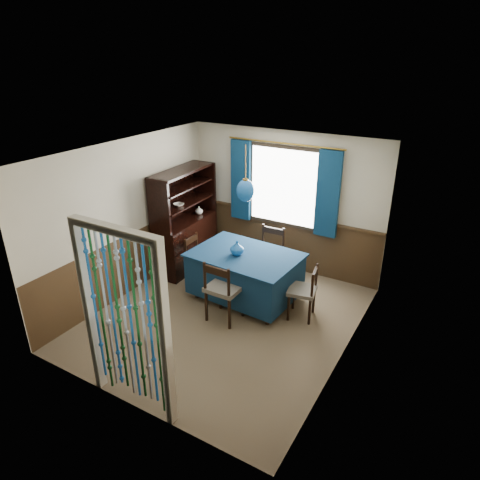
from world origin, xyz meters
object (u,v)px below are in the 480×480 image
Objects in this scene: chair_far at (269,253)px; dining_table at (245,273)px; vase_sideboard at (199,210)px; sideboard at (185,234)px; vase_table at (237,249)px; chair_near at (223,289)px; pendant_lamp at (245,191)px; chair_right at (304,291)px; bowl_shelf at (179,205)px; chair_left at (198,258)px.

dining_table is at bearing 86.99° from chair_far.
vase_sideboard is (-1.49, 0.06, 0.50)m from chair_far.
sideboard reaches higher than vase_table.
chair_near is 0.53× the size of sideboard.
sideboard is (-1.55, -0.31, 0.13)m from chair_far.
sideboard is at bearing 162.74° from pendant_lamp.
vase_table is (1.42, -0.55, 0.27)m from sideboard.
chair_right is 2.63m from bowl_shelf.
chair_right is 5.16× the size of vase_sideboard.
bowl_shelf is 0.65m from vase_sideboard.
pendant_lamp is (-0.03, -0.78, 1.33)m from chair_far.
chair_left is (-0.99, 0.11, -0.02)m from dining_table.
sideboard is (-0.54, 0.36, 0.19)m from chair_left.
bowl_shelf is (-1.46, 0.26, 0.82)m from dining_table.
dining_table is at bearing 82.30° from chair_left.
chair_left is at bearing -17.34° from bowl_shelf.
pendant_lamp is at bearing -10.03° from bowl_shelf.
bowl_shelf is at bearing 166.18° from vase_table.
pendant_lamp reaches higher than dining_table.
pendant_lamp is at bearing -29.95° from vase_sideboard.
chair_left is at bearing 142.84° from chair_near.
chair_near is 6.02× the size of vase_sideboard.
chair_far is at bearing 90.47° from chair_near.
chair_near is 2.17m from vase_sideboard.
sideboard is 9.67× the size of bowl_shelf.
chair_far reaches higher than dining_table.
dining_table is 0.99m from chair_left.
chair_left is (-1.01, -0.67, -0.06)m from chair_far.
sideboard is 2.18× the size of pendant_lamp.
chair_far reaches higher than chair_right.
dining_table is at bearing 92.38° from chair_near.
vase_sideboard is at bearing 150.05° from pendant_lamp.
vase_table is at bearing 76.80° from chair_left.
chair_right is 2.59m from sideboard.
vase_sideboard is (0.00, 0.58, -0.28)m from bowl_shelf.
chair_left is at bearing 173.64° from pendant_lamp.
pendant_lamp is at bearing 82.30° from chair_left.
vase_sideboard reaches higher than dining_table.
dining_table is at bearing -10.03° from bowl_shelf.
sideboard is at bearing 10.24° from chair_far.
chair_left is at bearing 75.38° from chair_right.
vase_sideboard reaches higher than chair_near.
dining_table is 0.68m from chair_near.
chair_near is 1.16× the size of pendant_lamp.
chair_right is 0.46× the size of sideboard.
pendant_lamp is (0.99, -0.11, 1.39)m from chair_left.
chair_left is (-1.00, 0.78, -0.08)m from chair_near.
vase_table is (-0.13, -0.86, 0.40)m from chair_far.
sideboard is 8.87× the size of vase_table.
chair_right is 4.06× the size of vase_table.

